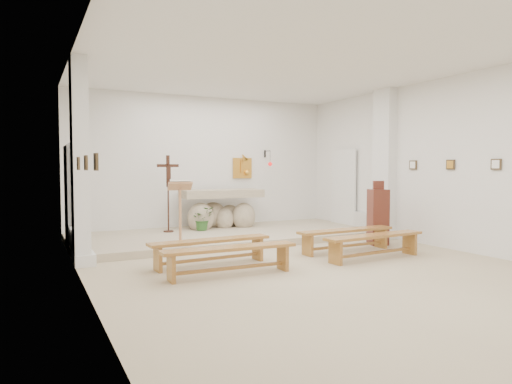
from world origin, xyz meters
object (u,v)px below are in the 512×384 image
altar (221,211)px  bench_left_second (230,254)px  crucifix_stand (168,188)px  bench_right_second (375,241)px  lectern (180,213)px  donation_pedestal (378,217)px  bench_right_front (346,235)px  bench_left_front (211,246)px

altar → bench_left_second: (-1.61, -4.31, -0.22)m
crucifix_stand → bench_left_second: crucifix_stand is taller
altar → bench_right_second: bearing=-71.7°
lectern → crucifix_stand: bearing=92.5°
altar → donation_pedestal: (2.37, -3.12, 0.05)m
lectern → donation_pedestal: 4.21m
donation_pedestal → bench_left_second: size_ratio=0.64×
lectern → bench_right_front: 3.29m
bench_right_front → bench_right_second: (0.00, -0.83, 0.00)m
altar → bench_left_second: size_ratio=0.97×
lectern → bench_right_front: (2.95, -1.37, -0.44)m
crucifix_stand → donation_pedestal: 4.81m
bench_left_second → bench_right_second: 2.85m
donation_pedestal → altar: bearing=145.3°
donation_pedestal → bench_right_front: donation_pedestal is taller
lectern → bench_left_front: bearing=-74.3°
bench_left_front → bench_left_second: same height
donation_pedestal → bench_right_front: bearing=-144.2°
donation_pedestal → bench_left_second: (-3.99, -1.19, -0.27)m
lectern → donation_pedestal: lectern is taller
lectern → altar: bearing=62.4°
bench_left_second → bench_right_second: bearing=1.2°
bench_right_second → donation_pedestal: bearing=42.7°
bench_left_front → bench_left_second: (-0.00, -0.83, 0.00)m
crucifix_stand → altar: bearing=-2.4°
bench_left_front → bench_right_front: same height
crucifix_stand → bench_left_second: (-0.20, -4.09, -0.85)m
bench_right_front → bench_left_second: (-2.85, -0.83, 0.00)m
bench_right_second → bench_right_front: bearing=86.2°
bench_left_front → bench_right_second: 2.97m
bench_left_front → bench_left_second: size_ratio=1.00×
crucifix_stand → bench_right_front: 4.29m
altar → bench_left_second: altar is taller
altar → bench_right_front: 3.70m
bench_left_front → bench_right_second: bearing=-19.4°
altar → donation_pedestal: 3.92m
bench_right_second → lectern: bearing=139.5°
donation_pedestal → bench_right_front: (-1.13, -0.37, -0.27)m
bench_left_front → altar: bearing=61.9°
crucifix_stand → bench_left_second: size_ratio=0.84×
donation_pedestal → bench_right_second: 1.67m
bench_left_front → bench_right_front: (2.85, -0.00, 0.00)m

